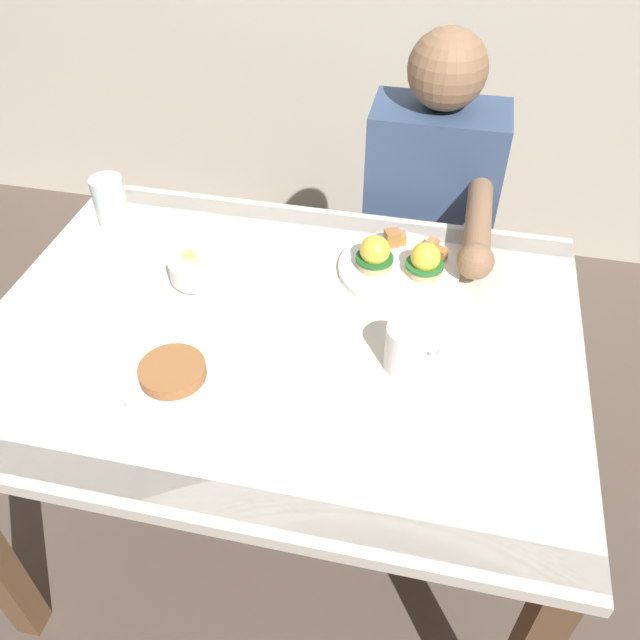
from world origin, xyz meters
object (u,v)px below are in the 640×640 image
at_px(fruit_bowl, 197,269).
at_px(side_plate, 173,375).
at_px(dining_table, 281,365).
at_px(fork, 116,278).
at_px(eggs_benedict_plate, 399,262).
at_px(diner_person, 429,218).
at_px(water_glass_near, 111,202).
at_px(coffee_mug, 408,346).

bearing_deg(fruit_bowl, side_plate, -78.60).
relative_size(dining_table, fork, 7.72).
relative_size(eggs_benedict_plate, diner_person, 0.24).
distance_m(fruit_bowl, water_glass_near, 0.33).
bearing_deg(water_glass_near, eggs_benedict_plate, -4.06).
xyz_separation_m(dining_table, water_glass_near, (-0.49, 0.29, 0.16)).
bearing_deg(fork, eggs_benedict_plate, 14.73).
relative_size(water_glass_near, diner_person, 0.10).
distance_m(fork, diner_person, 0.84).
relative_size(dining_table, eggs_benedict_plate, 4.44).
height_order(eggs_benedict_plate, fruit_bowl, eggs_benedict_plate).
bearing_deg(side_plate, coffee_mug, 17.38).
relative_size(fork, water_glass_near, 1.32).
distance_m(dining_table, side_plate, 0.26).
xyz_separation_m(coffee_mug, fork, (-0.65, 0.13, -0.05)).
bearing_deg(side_plate, water_glass_near, 126.10).
xyz_separation_m(fruit_bowl, fork, (-0.18, -0.03, -0.03)).
relative_size(fruit_bowl, water_glass_near, 1.02).
bearing_deg(coffee_mug, dining_table, 169.74).
bearing_deg(fork, side_plate, -47.25).
bearing_deg(coffee_mug, diner_person, 90.48).
bearing_deg(diner_person, dining_table, -113.10).
xyz_separation_m(fork, side_plate, (0.24, -0.26, 0.01)).
relative_size(dining_table, water_glass_near, 10.22).
height_order(dining_table, fork, fork).
bearing_deg(side_plate, fruit_bowl, 101.40).
height_order(fruit_bowl, coffee_mug, coffee_mug).
bearing_deg(dining_table, diner_person, 66.90).
xyz_separation_m(dining_table, coffee_mug, (0.26, -0.05, 0.16)).
height_order(dining_table, diner_person, diner_person).
bearing_deg(diner_person, eggs_benedict_plate, -96.86).
xyz_separation_m(coffee_mug, water_glass_near, (-0.75, 0.33, 0.00)).
xyz_separation_m(dining_table, fruit_bowl, (-0.21, 0.11, 0.14)).
relative_size(eggs_benedict_plate, fork, 1.74).
distance_m(fruit_bowl, side_plate, 0.30).
height_order(fork, side_plate, side_plate).
height_order(fruit_bowl, side_plate, fruit_bowl).
height_order(fruit_bowl, diner_person, diner_person).
bearing_deg(fruit_bowl, dining_table, -28.06).
relative_size(coffee_mug, water_glass_near, 0.95).
bearing_deg(fruit_bowl, coffee_mug, -18.71).
distance_m(coffee_mug, water_glass_near, 0.83).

